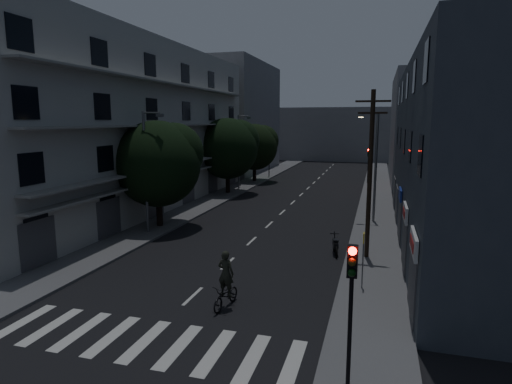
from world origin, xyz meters
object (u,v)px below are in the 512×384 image
Objects in this scene: bus_stop_sign at (363,250)px; motorcycle at (335,246)px; utility_pole at (370,172)px; traffic_signal_near at (351,286)px; cyclist at (226,288)px.

motorcycle is (-1.68, 5.04, -1.41)m from bus_stop_sign.
utility_pole is 4.79× the size of motorcycle.
traffic_signal_near is 1.62× the size of bus_stop_sign.
utility_pole is (0.16, 12.16, 1.77)m from traffic_signal_near.
bus_stop_sign is at bearing -82.57° from motorcycle.
traffic_signal_near is 7.05m from cyclist.
bus_stop_sign is at bearing 89.30° from traffic_signal_near.
traffic_signal_near is 2.18× the size of motorcycle.
motorcycle is (-1.74, 0.41, -4.39)m from utility_pole.
bus_stop_sign is 5.50m from motorcycle.
utility_pole is 4.74m from motorcycle.
traffic_signal_near is at bearing -29.92° from cyclist.
utility_pole is 3.74× the size of cyclist.
traffic_signal_near is at bearing -93.79° from motorcycle.
traffic_signal_near is 12.28m from utility_pole.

